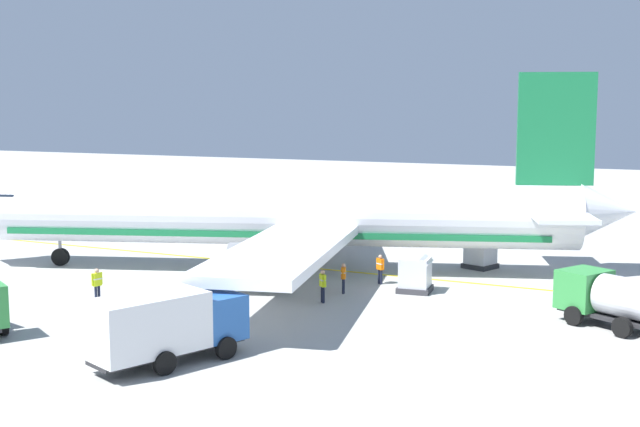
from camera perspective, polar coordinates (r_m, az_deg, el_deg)
name	(u,v)px	position (r m, az deg, el deg)	size (l,w,h in m)	color
airliner_foreground	(284,215)	(49.67, -2.53, -0.13)	(33.81, 40.34, 11.90)	silver
service_truck_fuel	(166,324)	(32.42, -10.64, -7.58)	(6.62, 4.28, 2.81)	#2659A5
service_truck_catering	(616,298)	(39.21, 19.93, -5.55)	(4.35, 5.81, 2.40)	#338C3F
cargo_container_near	(481,253)	(51.66, 11.12, -2.69)	(2.18, 2.18, 2.05)	#333338
cargo_container_mid	(416,275)	(44.50, 6.67, -4.26)	(1.94, 1.94, 1.98)	#333338
crew_marshaller	(323,283)	(41.74, 0.19, -4.89)	(0.48, 0.48, 1.70)	#191E33
crew_loader_left	(380,267)	(46.24, 4.21, -3.72)	(0.41, 0.57, 1.68)	#191E33
crew_loader_right	(97,282)	(43.23, -15.26, -4.65)	(0.61, 0.35, 1.78)	#191E33
crew_supervisor	(343,276)	(43.79, 1.64, -4.35)	(0.61, 0.35, 1.65)	#191E33
apron_guide_line	(360,273)	(49.53, 2.81, -4.13)	(0.30, 60.00, 0.01)	yellow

